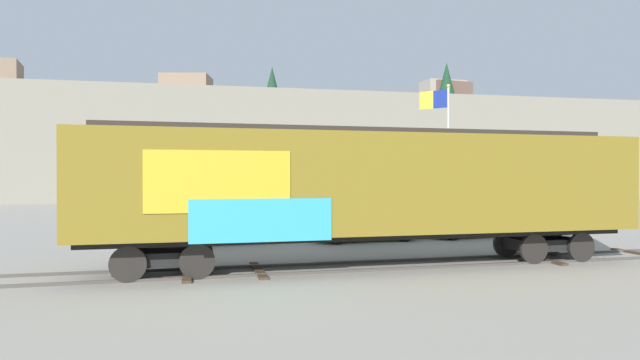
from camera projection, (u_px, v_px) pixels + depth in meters
ground_plane at (365, 267)px, 15.33m from camera, size 260.00×260.00×0.00m
track at (378, 265)px, 15.43m from camera, size 60.02×3.85×0.08m
freight_car at (370, 186)px, 15.35m from camera, size 16.44×3.38×4.13m
flagpole at (441, 133)px, 26.90m from camera, size 1.18×1.26×7.42m
hillside at (244, 152)px, 73.38m from camera, size 126.70×38.30×16.94m
parked_car_silver at (226, 221)px, 20.80m from camera, size 5.02×2.52×1.72m
parked_car_green at (361, 222)px, 21.65m from camera, size 4.54×2.36×1.58m
parked_car_black at (470, 217)px, 23.09m from camera, size 4.63×2.47×1.72m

